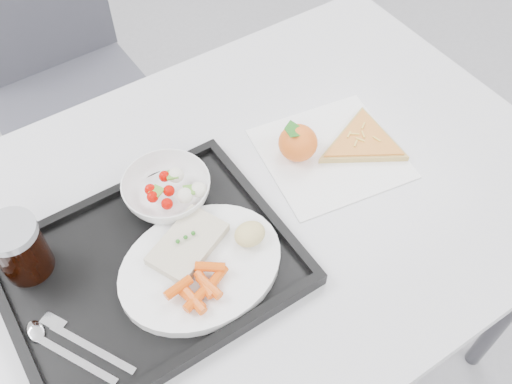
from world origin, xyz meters
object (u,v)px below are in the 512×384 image
Objects in this scene: salad_bowl at (167,190)px; tangerine at (298,143)px; tray at (150,269)px; cola_glass at (19,248)px; table at (242,227)px; dinner_plate at (201,266)px; chair at (58,67)px; pizza_slice at (363,142)px.

tangerine is at bearing -7.25° from salad_bowl.
cola_glass is (-0.16, 0.11, 0.06)m from tray.
tray is at bearing -130.86° from salad_bowl.
tangerine reaches higher than salad_bowl.
cola_glass is (-0.35, 0.08, 0.14)m from table.
cola_glass is at bearing 179.62° from salad_bowl.
dinner_plate is at bearing -98.68° from salad_bowl.
tray reaches higher than table.
chair is at bearing 88.56° from salad_bowl.
tray is 0.47m from pizza_slice.
table is 0.39m from cola_glass.
table is 2.67× the size of tray.
tangerine is at bearing 15.24° from table.
chair is 12.09× the size of tangerine.
tangerine is (0.28, 0.12, 0.01)m from dinner_plate.
tangerine is at bearing -72.78° from chair.
cola_glass is at bearing -110.16° from chair.
table is 5.49× the size of pizza_slice.
tangerine is at bearing 157.82° from pizza_slice.
chair is (-0.09, 0.81, -0.15)m from table.
tray is at bearing -170.88° from table.
table is 4.44× the size of dinner_plate.
table is 0.18m from dinner_plate.
salad_bowl is 0.26m from tangerine.
tangerine is 0.13m from pizza_slice.
dinner_plate is (0.07, -0.05, 0.02)m from tray.
dinner_plate reaches higher than pizza_slice.
salad_bowl is 0.70× the size of pizza_slice.
pizza_slice is (0.12, -0.05, -0.02)m from tangerine.
dinner_plate reaches higher than tray.
tray is 4.17× the size of cola_glass.
table is 0.19m from tangerine.
tray is 0.36m from tangerine.
salad_bowl reaches higher than tray.
tray is at bearing -33.87° from cola_glass.
tangerine is (0.26, -0.03, -0.00)m from salad_bowl.
dinner_plate is 0.31m from tangerine.
tangerine is at bearing 11.83° from tray.
tangerine is 0.35× the size of pizza_slice.
cola_glass is at bearing 176.14° from tangerine.
chair reaches higher than dinner_plate.
table is 1.29× the size of chair.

